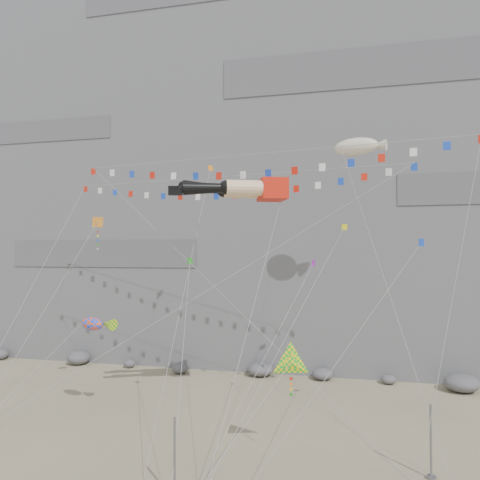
% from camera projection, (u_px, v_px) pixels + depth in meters
% --- Properties ---
extents(ground, '(120.00, 120.00, 0.00)m').
position_uv_depth(ground, '(208.00, 445.00, 29.21)').
color(ground, tan).
rests_on(ground, ground).
extents(cliff, '(80.00, 28.00, 50.00)m').
position_uv_depth(cliff, '(282.00, 154.00, 61.01)').
color(cliff, slate).
rests_on(cliff, ground).
extents(talus_boulders, '(60.00, 3.00, 1.20)m').
position_uv_depth(talus_boulders, '(260.00, 370.00, 45.74)').
color(talus_boulders, slate).
rests_on(talus_boulders, ground).
extents(anchor_pole_center, '(0.12, 0.12, 3.99)m').
position_uv_depth(anchor_pole_center, '(175.00, 459.00, 22.79)').
color(anchor_pole_center, slate).
rests_on(anchor_pole_center, ground).
extents(anchor_pole_right, '(0.12, 0.12, 3.93)m').
position_uv_depth(anchor_pole_right, '(431.00, 442.00, 24.92)').
color(anchor_pole_right, slate).
rests_on(anchor_pole_right, ground).
extents(legs_kite, '(8.41, 13.10, 20.15)m').
position_uv_depth(legs_kite, '(241.00, 189.00, 32.70)').
color(legs_kite, red).
rests_on(legs_kite, ground).
extents(flag_banner_upper, '(29.58, 17.24, 27.18)m').
position_uv_depth(flag_banner_upper, '(225.00, 177.00, 39.52)').
color(flag_banner_upper, red).
rests_on(flag_banner_upper, ground).
extents(flag_banner_lower, '(29.21, 9.96, 22.97)m').
position_uv_depth(flag_banner_lower, '(256.00, 154.00, 34.14)').
color(flag_banner_lower, red).
rests_on(flag_banner_lower, ground).
extents(harlequin_kite, '(5.14, 9.47, 17.24)m').
position_uv_depth(harlequin_kite, '(97.00, 223.00, 36.32)').
color(harlequin_kite, red).
rests_on(harlequin_kite, ground).
extents(fish_windsock, '(7.11, 7.56, 10.69)m').
position_uv_depth(fish_windsock, '(92.00, 324.00, 34.36)').
color(fish_windsock, '#F6480C').
rests_on(fish_windsock, ground).
extents(delta_kite, '(5.58, 6.19, 9.06)m').
position_uv_depth(delta_kite, '(291.00, 363.00, 26.61)').
color(delta_kite, yellow).
rests_on(delta_kite, ground).
extents(blimp_windsock, '(6.98, 13.78, 24.52)m').
position_uv_depth(blimp_windsock, '(356.00, 147.00, 37.76)').
color(blimp_windsock, beige).
rests_on(blimp_windsock, ground).
extents(small_kite_a, '(1.42, 15.00, 23.97)m').
position_uv_depth(small_kite_a, '(209.00, 173.00, 39.07)').
color(small_kite_a, orange).
rests_on(small_kite_a, ground).
extents(small_kite_b, '(5.66, 11.35, 16.36)m').
position_uv_depth(small_kite_b, '(312.00, 266.00, 32.97)').
color(small_kite_b, purple).
rests_on(small_kite_b, ground).
extents(small_kite_c, '(3.79, 12.17, 16.58)m').
position_uv_depth(small_kite_c, '(190.00, 265.00, 33.23)').
color(small_kite_c, '#179717').
rests_on(small_kite_c, ground).
extents(small_kite_d, '(7.25, 17.04, 22.60)m').
position_uv_depth(small_kite_d, '(342.00, 232.00, 36.38)').
color(small_kite_d, yellow).
rests_on(small_kite_d, ground).
extents(small_kite_e, '(10.19, 9.06, 17.95)m').
position_uv_depth(small_kite_e, '(419.00, 246.00, 29.68)').
color(small_kite_e, '#153DBD').
rests_on(small_kite_e, ground).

